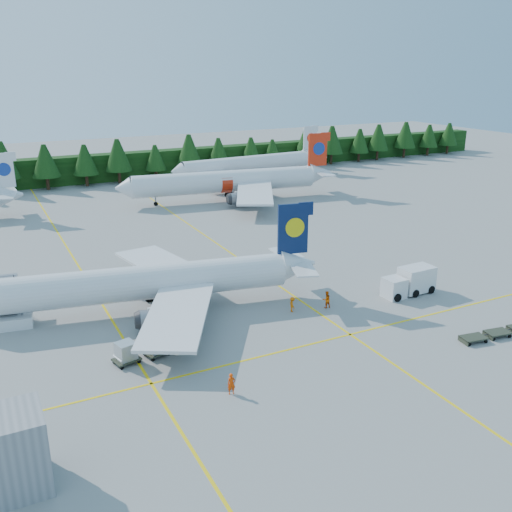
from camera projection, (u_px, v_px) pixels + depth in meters
name	position (u px, v px, depth m)	size (l,w,h in m)	color
ground	(267.00, 323.00, 58.10)	(320.00, 320.00, 0.00)	gray
taxi_stripe_a	(88.00, 282.00, 69.04)	(0.25, 120.00, 0.01)	yellow
taxi_stripe_b	(238.00, 258.00, 77.57)	(0.25, 120.00, 0.01)	yellow
taxi_stripe_cross	(297.00, 348.00, 53.02)	(80.00, 0.25, 0.01)	yellow
treeline_hedge	(95.00, 168.00, 126.48)	(220.00, 4.00, 6.00)	black
airliner_navy	(134.00, 284.00, 59.51)	(36.40, 29.68, 10.67)	silver
airliner_red	(221.00, 182.00, 108.53)	(41.51, 33.93, 12.11)	silver
airliner_far_right	(243.00, 164.00, 128.90)	(37.68, 6.14, 10.95)	silver
airstairs	(9.00, 318.00, 57.16)	(4.78, 6.49, 4.05)	silver
service_truck	(409.00, 282.00, 64.90)	(6.41, 2.52, 3.06)	silver
uld_pair	(141.00, 348.00, 50.57)	(5.35, 2.38, 1.68)	#2F3425
crew_a	(231.00, 384.00, 45.32)	(0.65, 0.43, 1.80)	#E83E04
crew_b	(326.00, 299.00, 61.42)	(0.93, 0.72, 1.91)	#EB5404
crew_c	(292.00, 304.00, 60.43)	(0.69, 0.47, 1.67)	#DB5B04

